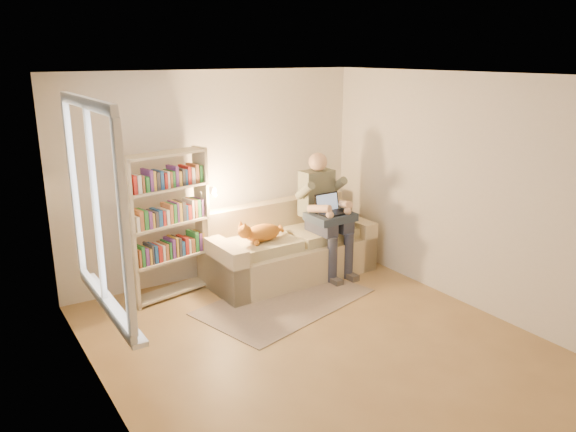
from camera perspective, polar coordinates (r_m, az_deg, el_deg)
floor at (r=5.75m, az=2.94°, el=-12.78°), size 4.50×4.50×0.00m
ceiling at (r=5.03m, az=3.38°, el=14.09°), size 4.00×4.50×0.02m
wall_left at (r=4.44m, az=-18.41°, el=-4.16°), size 0.02×4.50×2.60m
wall_right at (r=6.58m, az=17.50°, el=2.40°), size 0.02×4.50×2.60m
wall_back at (r=7.14m, az=-7.42°, el=4.07°), size 4.00×0.02×2.60m
wall_front at (r=3.77m, az=23.65°, el=-8.44°), size 4.00×0.02×2.60m
window at (r=4.62m, az=-18.48°, el=-2.42°), size 0.12×1.52×1.69m
sofa at (r=7.27m, az=-0.06°, el=-3.50°), size 2.18×1.03×0.92m
person at (r=7.23m, az=3.61°, el=0.92°), size 0.45×0.71×1.57m
cat at (r=6.78m, az=-3.07°, el=-1.76°), size 0.72×0.26×0.26m
blanket at (r=7.16m, az=4.60°, el=-0.03°), size 0.56×0.47×0.10m
laptop at (r=7.14m, az=4.56°, el=0.84°), size 0.36×0.29×0.32m
bookshelf at (r=6.62m, az=-12.17°, el=-0.21°), size 1.18×0.47×1.73m
rug at (r=6.60m, az=-0.33°, el=-8.69°), size 2.20×1.62×0.01m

